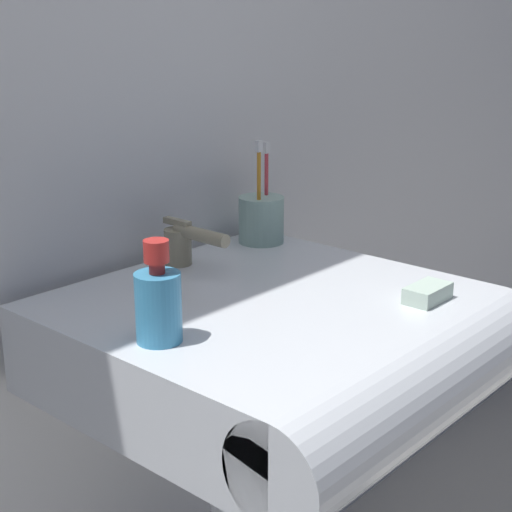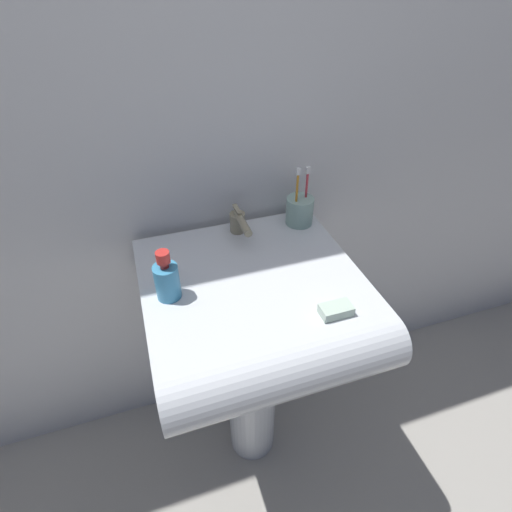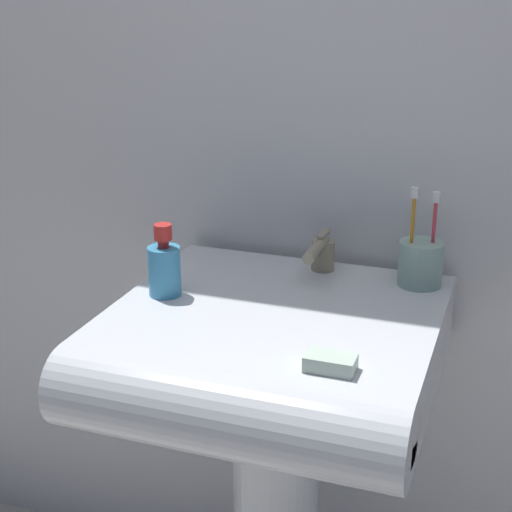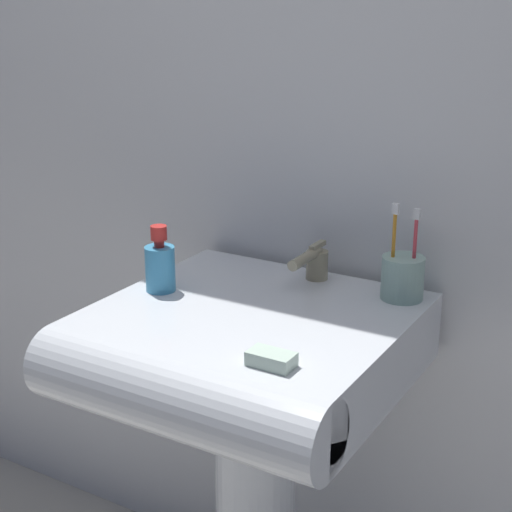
% 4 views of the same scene
% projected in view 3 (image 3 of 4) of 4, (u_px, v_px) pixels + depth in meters
% --- Properties ---
extents(wall_back, '(5.00, 0.05, 2.40)m').
position_uv_depth(wall_back, '(327.00, 73.00, 1.50)').
color(wall_back, white).
rests_on(wall_back, ground).
extents(sink_basin, '(0.56, 0.57, 0.13)m').
position_uv_depth(sink_basin, '(268.00, 355.00, 1.34)').
color(sink_basin, white).
rests_on(sink_basin, sink_pedestal).
extents(faucet, '(0.05, 0.14, 0.08)m').
position_uv_depth(faucet, '(321.00, 253.00, 1.51)').
color(faucet, tan).
rests_on(faucet, sink_basin).
extents(toothbrush_cup, '(0.08, 0.08, 0.19)m').
position_uv_depth(toothbrush_cup, '(421.00, 262.00, 1.45)').
color(toothbrush_cup, '#99BFB2').
rests_on(toothbrush_cup, sink_basin).
extents(soap_bottle, '(0.06, 0.06, 0.13)m').
position_uv_depth(soap_bottle, '(164.00, 267.00, 1.40)').
color(soap_bottle, '#3F99CC').
rests_on(soap_bottle, sink_basin).
extents(bar_soap, '(0.07, 0.04, 0.02)m').
position_uv_depth(bar_soap, '(330.00, 363.00, 1.14)').
color(bar_soap, silver).
rests_on(bar_soap, sink_basin).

